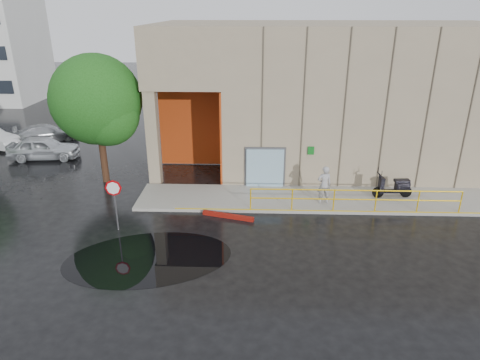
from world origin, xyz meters
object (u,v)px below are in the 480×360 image
object	(u,v)px
red_curb	(228,216)
car_a	(44,148)
stop_sign	(114,194)
car_c	(47,133)
tree_near	(99,103)
scooter	(394,181)
person	(324,185)

from	to	relation	value
red_curb	car_a	size ratio (longest dim) A/B	0.57
stop_sign	car_c	world-z (taller)	stop_sign
stop_sign	tree_near	bearing A→B (deg)	132.54
car_c	stop_sign	bearing A→B (deg)	-172.56
stop_sign	car_a	bearing A→B (deg)	150.03
scooter	stop_sign	distance (m)	13.03
person	car_c	xyz separation A→B (m)	(-17.95, 9.98, -0.47)
red_curb	car_c	size ratio (longest dim) A/B	0.58
person	car_c	bearing A→B (deg)	-38.71
stop_sign	car_c	size ratio (longest dim) A/B	0.55
scooter	car_a	bearing A→B (deg)	159.91
person	scooter	xyz separation A→B (m)	(3.47, 0.72, -0.06)
car_a	car_c	world-z (taller)	car_a
scooter	stop_sign	size ratio (longest dim) A/B	0.86
scooter	stop_sign	world-z (taller)	stop_sign
stop_sign	car_c	distance (m)	15.55
red_curb	tree_near	bearing A→B (deg)	149.04
person	scooter	world-z (taller)	person
stop_sign	tree_near	world-z (taller)	tree_near
tree_near	car_c	bearing A→B (deg)	132.43
scooter	car_c	distance (m)	23.34
scooter	tree_near	xyz separation A→B (m)	(-14.67, 1.87, 3.28)
car_a	tree_near	bearing A→B (deg)	-131.74
person	stop_sign	world-z (taller)	stop_sign
person	car_a	xyz separation A→B (m)	(-16.36, 6.19, -0.35)
person	stop_sign	bearing A→B (deg)	7.14
car_c	tree_near	bearing A→B (deg)	-165.05
car_c	tree_near	xyz separation A→B (m)	(6.75, -7.39, 3.69)
tree_near	scooter	bearing A→B (deg)	-7.27
car_a	red_curb	bearing A→B (deg)	-129.57
tree_near	person	bearing A→B (deg)	-13.04
person	scooter	size ratio (longest dim) A/B	0.94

